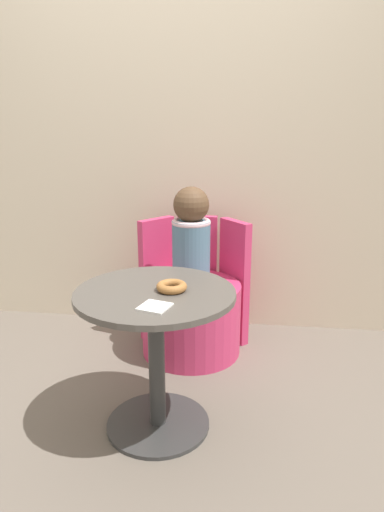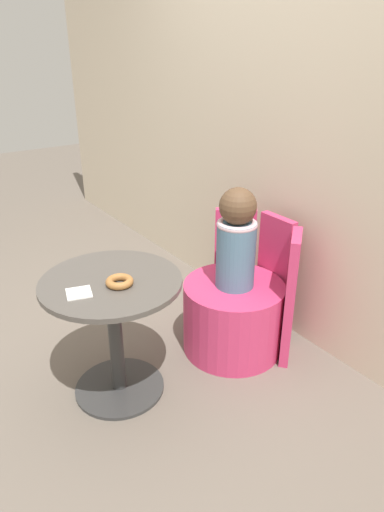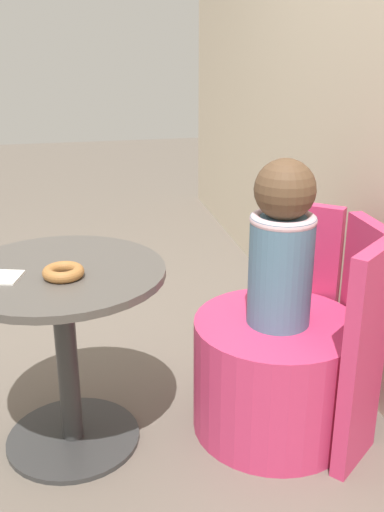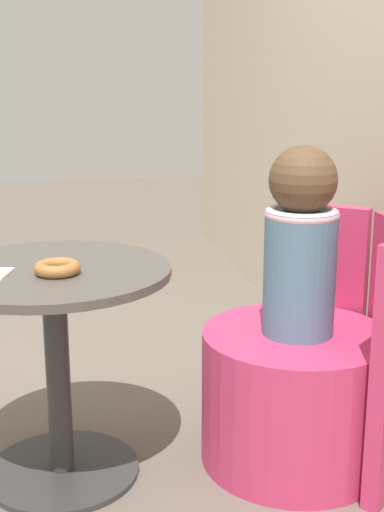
{
  "view_description": "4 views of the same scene",
  "coord_description": "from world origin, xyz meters",
  "px_view_note": "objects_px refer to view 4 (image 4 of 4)",
  "views": [
    {
      "loc": [
        0.43,
        -1.75,
        1.31
      ],
      "look_at": [
        0.17,
        0.35,
        0.68
      ],
      "focal_mm": 32.0,
      "sensor_mm": 36.0,
      "label": 1
    },
    {
      "loc": [
        1.8,
        -0.8,
        1.65
      ],
      "look_at": [
        0.14,
        0.38,
        0.69
      ],
      "focal_mm": 32.0,
      "sensor_mm": 36.0,
      "label": 2
    },
    {
      "loc": [
        1.85,
        0.02,
        1.34
      ],
      "look_at": [
        0.18,
        0.37,
        0.7
      ],
      "focal_mm": 42.0,
      "sensor_mm": 36.0,
      "label": 3
    },
    {
      "loc": [
        2.02,
        -0.05,
        1.18
      ],
      "look_at": [
        0.11,
        0.36,
        0.67
      ],
      "focal_mm": 50.0,
      "sensor_mm": 36.0,
      "label": 4
    }
  ],
  "objects_px": {
    "child_figure": "(301,243)",
    "donut": "(57,268)",
    "round_table": "(56,334)",
    "tub_chair": "(295,396)"
  },
  "relations": [
    {
      "from": "child_figure",
      "to": "tub_chair",
      "type": "bearing_deg",
      "value": 0.0
    },
    {
      "from": "round_table",
      "to": "child_figure",
      "type": "height_order",
      "value": "child_figure"
    },
    {
      "from": "tub_chair",
      "to": "child_figure",
      "type": "relative_size",
      "value": 1.02
    },
    {
      "from": "round_table",
      "to": "tub_chair",
      "type": "relative_size",
      "value": 1.17
    },
    {
      "from": "child_figure",
      "to": "donut",
      "type": "xyz_separation_m",
      "value": [
        0.01,
        -0.7,
        -0.03
      ]
    },
    {
      "from": "round_table",
      "to": "donut",
      "type": "height_order",
      "value": "donut"
    },
    {
      "from": "round_table",
      "to": "donut",
      "type": "bearing_deg",
      "value": 10.0
    },
    {
      "from": "tub_chair",
      "to": "donut",
      "type": "distance_m",
      "value": 0.83
    },
    {
      "from": "round_table",
      "to": "tub_chair",
      "type": "bearing_deg",
      "value": 85.19
    },
    {
      "from": "tub_chair",
      "to": "round_table",
      "type": "bearing_deg",
      "value": -94.81
    }
  ]
}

